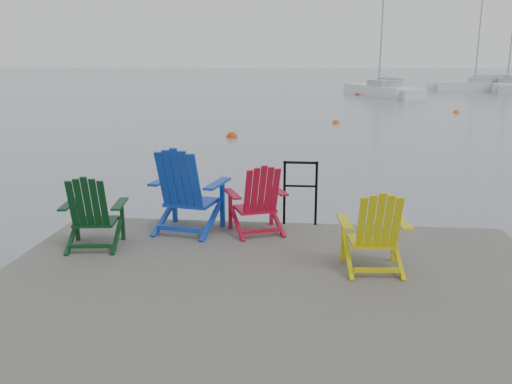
# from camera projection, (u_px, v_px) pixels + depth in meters

# --- Properties ---
(ground) EXTENTS (400.00, 400.00, 0.00)m
(ground) POSITION_uv_depth(u_px,v_px,m) (268.00, 343.00, 5.40)
(ground) COLOR slate
(ground) RESTS_ON ground
(dock) EXTENTS (6.00, 5.00, 1.40)m
(dock) POSITION_uv_depth(u_px,v_px,m) (268.00, 311.00, 5.32)
(dock) COLOR #2F2C29
(dock) RESTS_ON ground
(handrail) EXTENTS (0.48, 0.04, 0.90)m
(handrail) POSITION_uv_depth(u_px,v_px,m) (300.00, 187.00, 7.50)
(handrail) COLOR black
(handrail) RESTS_ON dock
(chair_green) EXTENTS (0.80, 0.75, 0.92)m
(chair_green) POSITION_uv_depth(u_px,v_px,m) (92.00, 211.00, 6.55)
(chair_green) COLOR black
(chair_green) RESTS_ON dock
(chair_blue) EXTENTS (1.03, 0.98, 1.15)m
(chair_blue) POSITION_uv_depth(u_px,v_px,m) (187.00, 190.00, 7.15)
(chair_blue) COLOR #1039AB
(chair_blue) RESTS_ON dock
(chair_red) EXTENTS (0.91, 0.87, 0.94)m
(chair_red) POSITION_uv_depth(u_px,v_px,m) (258.00, 199.00, 7.12)
(chair_red) COLOR #A60C23
(chair_red) RESTS_ON dock
(chair_yellow) EXTENTS (0.78, 0.73, 0.92)m
(chair_yellow) POSITION_uv_depth(u_px,v_px,m) (375.00, 231.00, 5.82)
(chair_yellow) COLOR #C3B70A
(chair_yellow) RESTS_ON dock
(sailboat_near) EXTENTS (5.36, 9.46, 12.59)m
(sailboat_near) POSITION_uv_depth(u_px,v_px,m) (381.00, 91.00, 42.43)
(sailboat_near) COLOR silver
(sailboat_near) RESTS_ON ground
(sailboat_mid) EXTENTS (5.26, 10.44, 13.73)m
(sailboat_mid) POSITION_uv_depth(u_px,v_px,m) (507.00, 87.00, 49.64)
(sailboat_mid) COLOR silver
(sailboat_mid) RESTS_ON ground
(sailboat_far) EXTENTS (7.69, 2.02, 10.71)m
(sailboat_far) POSITION_uv_depth(u_px,v_px,m) (479.00, 87.00, 49.17)
(sailboat_far) COLOR silver
(sailboat_far) RESTS_ON ground
(buoy_a) EXTENTS (0.41, 0.41, 0.41)m
(buoy_a) POSITION_uv_depth(u_px,v_px,m) (232.00, 137.00, 19.75)
(buoy_a) COLOR #BF350B
(buoy_a) RESTS_ON ground
(buoy_b) EXTENTS (0.34, 0.34, 0.34)m
(buoy_b) POSITION_uv_depth(u_px,v_px,m) (336.00, 123.00, 24.13)
(buoy_b) COLOR #E3500D
(buoy_b) RESTS_ON ground
(buoy_c) EXTENTS (0.33, 0.33, 0.33)m
(buoy_c) POSITION_uv_depth(u_px,v_px,m) (456.00, 113.00, 29.05)
(buoy_c) COLOR #DF540D
(buoy_c) RESTS_ON ground
(buoy_d) EXTENTS (0.32, 0.32, 0.32)m
(buoy_d) POSITION_uv_depth(u_px,v_px,m) (357.00, 95.00, 43.67)
(buoy_d) COLOR red
(buoy_d) RESTS_ON ground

